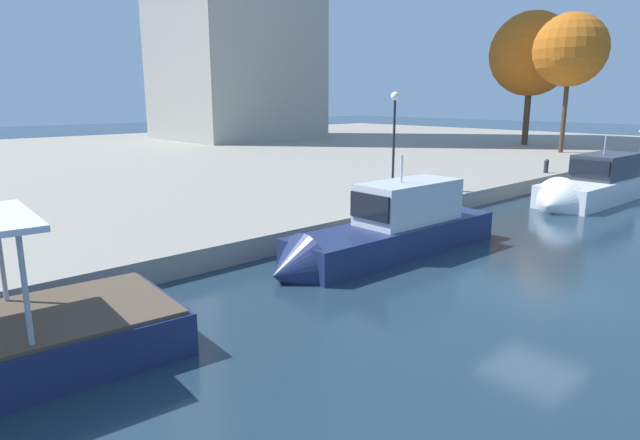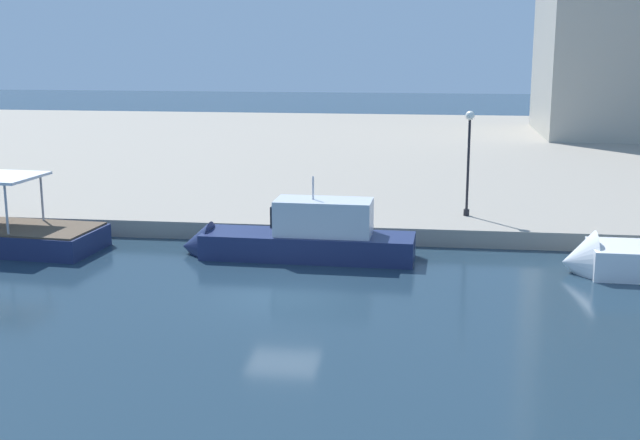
# 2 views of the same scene
# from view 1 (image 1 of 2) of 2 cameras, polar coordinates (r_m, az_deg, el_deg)

# --- Properties ---
(ground_plane) EXTENTS (220.00, 220.00, 0.00)m
(ground_plane) POSITION_cam_1_polar(r_m,az_deg,el_deg) (16.67, 21.93, -6.96)
(ground_plane) COLOR #1E3342
(dock_promenade) EXTENTS (120.00, 55.00, 0.78)m
(dock_promenade) POSITION_cam_1_polar(r_m,az_deg,el_deg) (44.51, -23.75, 5.24)
(dock_promenade) COLOR gray
(dock_promenade) RESTS_ON ground_plane
(motor_yacht_2) EXTENTS (9.76, 2.50, 4.20)m
(motor_yacht_2) POSITION_cam_1_polar(r_m,az_deg,el_deg) (18.93, 7.00, -1.69)
(motor_yacht_2) COLOR navy
(motor_yacht_2) RESTS_ON ground_plane
(motor_yacht_3) EXTENTS (10.38, 2.88, 4.24)m
(motor_yacht_3) POSITION_cam_1_polar(r_m,az_deg,el_deg) (31.93, 26.80, 3.03)
(motor_yacht_3) COLOR white
(motor_yacht_3) RESTS_ON ground_plane
(mooring_bollard_1) EXTENTS (0.30, 0.30, 0.85)m
(mooring_bollard_1) POSITION_cam_1_polar(r_m,az_deg,el_deg) (36.68, 22.64, 5.30)
(mooring_bollard_1) COLOR #2D2D33
(mooring_bollard_1) RESTS_ON dock_promenade
(lamp_post) EXTENTS (0.42, 0.42, 4.85)m
(lamp_post) POSITION_cam_1_polar(r_m,az_deg,el_deg) (27.43, 7.79, 9.51)
(lamp_post) COLOR black
(lamp_post) RESTS_ON dock_promenade
(tree_0) EXTENTS (5.93, 5.93, 11.37)m
(tree_0) POSITION_cam_1_polar(r_m,az_deg,el_deg) (50.92, 24.77, 15.82)
(tree_0) COLOR #4C3823
(tree_0) RESTS_ON dock_promenade
(tree_1) EXTENTS (7.92, 7.91, 12.62)m
(tree_1) POSITION_cam_1_polar(r_m,az_deg,el_deg) (57.85, 20.95, 15.92)
(tree_1) COLOR #4C3823
(tree_1) RESTS_ON dock_promenade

